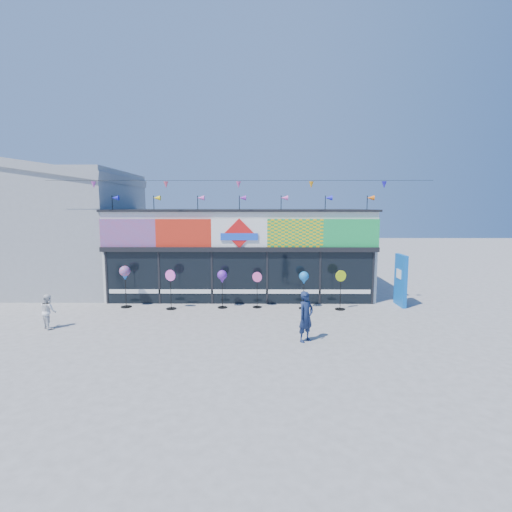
{
  "coord_description": "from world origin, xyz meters",
  "views": [
    {
      "loc": [
        0.85,
        -13.68,
        4.24
      ],
      "look_at": [
        0.73,
        2.0,
        2.29
      ],
      "focal_mm": 28.0,
      "sensor_mm": 36.0,
      "label": 1
    }
  ],
  "objects_px": {
    "adult_man": "(306,317)",
    "spinner_4": "(304,279)",
    "spinner_3": "(257,289)",
    "child": "(48,311)",
    "spinner_2": "(222,278)",
    "spinner_5": "(341,289)",
    "blue_sign": "(401,280)",
    "spinner_1": "(171,288)",
    "spinner_0": "(125,274)"
  },
  "relations": [
    {
      "from": "child",
      "to": "spinner_2",
      "type": "bearing_deg",
      "value": -112.54
    },
    {
      "from": "spinner_0",
      "to": "spinner_4",
      "type": "height_order",
      "value": "spinner_0"
    },
    {
      "from": "spinner_0",
      "to": "spinner_3",
      "type": "relative_size",
      "value": 1.17
    },
    {
      "from": "spinner_0",
      "to": "spinner_2",
      "type": "bearing_deg",
      "value": -0.9
    },
    {
      "from": "spinner_2",
      "to": "spinner_4",
      "type": "distance_m",
      "value": 3.4
    },
    {
      "from": "blue_sign",
      "to": "spinner_5",
      "type": "height_order",
      "value": "blue_sign"
    },
    {
      "from": "spinner_3",
      "to": "spinner_4",
      "type": "relative_size",
      "value": 0.97
    },
    {
      "from": "spinner_2",
      "to": "child",
      "type": "bearing_deg",
      "value": -153.61
    },
    {
      "from": "adult_man",
      "to": "blue_sign",
      "type": "bearing_deg",
      "value": 3.04
    },
    {
      "from": "blue_sign",
      "to": "spinner_5",
      "type": "bearing_deg",
      "value": -166.51
    },
    {
      "from": "spinner_3",
      "to": "spinner_5",
      "type": "height_order",
      "value": "spinner_5"
    },
    {
      "from": "spinner_4",
      "to": "spinner_5",
      "type": "bearing_deg",
      "value": -6.03
    },
    {
      "from": "spinner_0",
      "to": "spinner_1",
      "type": "relative_size",
      "value": 1.07
    },
    {
      "from": "spinner_0",
      "to": "spinner_2",
      "type": "relative_size",
      "value": 1.11
    },
    {
      "from": "spinner_1",
      "to": "adult_man",
      "type": "distance_m",
      "value": 6.47
    },
    {
      "from": "blue_sign",
      "to": "spinner_3",
      "type": "relative_size",
      "value": 1.45
    },
    {
      "from": "adult_man",
      "to": "child",
      "type": "bearing_deg",
      "value": 129.51
    },
    {
      "from": "spinner_1",
      "to": "spinner_2",
      "type": "xyz_separation_m",
      "value": [
        2.11,
        0.23,
        0.41
      ]
    },
    {
      "from": "spinner_2",
      "to": "spinner_5",
      "type": "relative_size",
      "value": 0.98
    },
    {
      "from": "blue_sign",
      "to": "spinner_0",
      "type": "relative_size",
      "value": 1.25
    },
    {
      "from": "spinner_1",
      "to": "child",
      "type": "height_order",
      "value": "spinner_1"
    },
    {
      "from": "spinner_0",
      "to": "spinner_3",
      "type": "distance_m",
      "value": 5.58
    },
    {
      "from": "spinner_1",
      "to": "spinner_5",
      "type": "height_order",
      "value": "spinner_1"
    },
    {
      "from": "blue_sign",
      "to": "spinner_3",
      "type": "height_order",
      "value": "blue_sign"
    },
    {
      "from": "spinner_3",
      "to": "spinner_5",
      "type": "distance_m",
      "value": 3.45
    },
    {
      "from": "spinner_4",
      "to": "spinner_5",
      "type": "height_order",
      "value": "spinner_5"
    },
    {
      "from": "spinner_4",
      "to": "spinner_0",
      "type": "bearing_deg",
      "value": 178.77
    },
    {
      "from": "spinner_2",
      "to": "blue_sign",
      "type": "bearing_deg",
      "value": 3.39
    },
    {
      "from": "adult_man",
      "to": "spinner_4",
      "type": "bearing_deg",
      "value": 42.39
    },
    {
      "from": "spinner_4",
      "to": "spinner_1",
      "type": "bearing_deg",
      "value": -178.63
    },
    {
      "from": "blue_sign",
      "to": "spinner_4",
      "type": "height_order",
      "value": "blue_sign"
    },
    {
      "from": "blue_sign",
      "to": "spinner_2",
      "type": "relative_size",
      "value": 1.38
    },
    {
      "from": "blue_sign",
      "to": "adult_man",
      "type": "relative_size",
      "value": 1.37
    },
    {
      "from": "spinner_5",
      "to": "child",
      "type": "distance_m",
      "value": 11.03
    },
    {
      "from": "spinner_0",
      "to": "spinner_1",
      "type": "height_order",
      "value": "spinner_0"
    },
    {
      "from": "spinner_5",
      "to": "adult_man",
      "type": "distance_m",
      "value": 4.34
    },
    {
      "from": "spinner_0",
      "to": "spinner_2",
      "type": "xyz_separation_m",
      "value": [
        4.08,
        -0.06,
        -0.13
      ]
    },
    {
      "from": "spinner_5",
      "to": "adult_man",
      "type": "bearing_deg",
      "value": -115.63
    },
    {
      "from": "spinner_5",
      "to": "blue_sign",
      "type": "bearing_deg",
      "value": 14.62
    },
    {
      "from": "spinner_3",
      "to": "spinner_4",
      "type": "bearing_deg",
      "value": -4.91
    },
    {
      "from": "spinner_2",
      "to": "adult_man",
      "type": "relative_size",
      "value": 1.0
    },
    {
      "from": "spinner_2",
      "to": "spinner_5",
      "type": "xyz_separation_m",
      "value": [
        4.89,
        -0.25,
        -0.41
      ]
    },
    {
      "from": "blue_sign",
      "to": "adult_man",
      "type": "height_order",
      "value": "blue_sign"
    },
    {
      "from": "blue_sign",
      "to": "spinner_3",
      "type": "xyz_separation_m",
      "value": [
        -6.14,
        -0.38,
        -0.31
      ]
    },
    {
      "from": "spinner_3",
      "to": "child",
      "type": "bearing_deg",
      "value": -157.9
    },
    {
      "from": "spinner_1",
      "to": "spinner_4",
      "type": "distance_m",
      "value": 5.53
    },
    {
      "from": "spinner_3",
      "to": "adult_man",
      "type": "height_order",
      "value": "adult_man"
    },
    {
      "from": "child",
      "to": "adult_man",
      "type": "bearing_deg",
      "value": -147.23
    },
    {
      "from": "spinner_0",
      "to": "spinner_3",
      "type": "bearing_deg",
      "value": 0.05
    },
    {
      "from": "spinner_2",
      "to": "spinner_4",
      "type": "bearing_deg",
      "value": -1.64
    }
  ]
}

